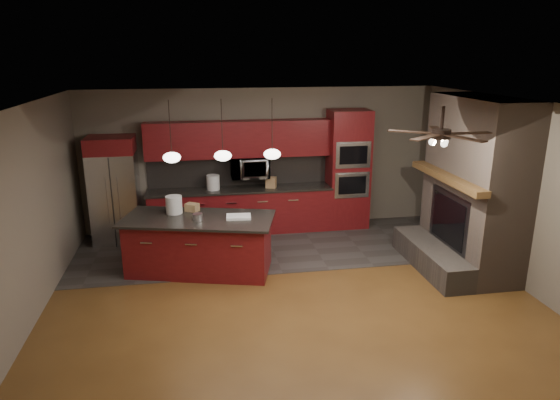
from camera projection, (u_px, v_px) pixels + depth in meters
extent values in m
plane|color=brown|center=(290.00, 291.00, 7.52)|extent=(7.00, 7.00, 0.00)
cube|color=white|center=(291.00, 102.00, 6.72)|extent=(7.00, 6.00, 0.02)
cube|color=#63594F|center=(262.00, 159.00, 9.95)|extent=(7.00, 0.02, 2.80)
cube|color=#63594F|center=(513.00, 191.00, 7.69)|extent=(0.02, 6.00, 2.80)
cube|color=#63594F|center=(29.00, 215.00, 6.55)|extent=(0.02, 6.00, 2.80)
cube|color=#363331|center=(271.00, 246.00, 9.21)|extent=(7.00, 2.40, 0.01)
cube|color=brown|center=(475.00, 185.00, 8.00)|extent=(0.80, 2.00, 2.80)
cube|color=#4E4740|center=(431.00, 257.00, 8.24)|extent=(0.50, 2.00, 0.40)
cube|color=#2D2D30|center=(450.00, 220.00, 8.10)|extent=(0.05, 1.20, 0.95)
cube|color=black|center=(448.00, 221.00, 8.10)|extent=(0.02, 1.00, 0.75)
cube|color=brown|center=(447.00, 178.00, 7.88)|extent=(0.22, 2.10, 0.10)
cube|color=maroon|center=(241.00, 211.00, 9.87)|extent=(3.55, 0.60, 0.86)
cube|color=black|center=(240.00, 189.00, 9.74)|extent=(3.59, 0.64, 0.04)
cube|color=black|center=(238.00, 170.00, 9.91)|extent=(3.55, 0.03, 0.60)
cube|color=maroon|center=(238.00, 139.00, 9.58)|extent=(3.55, 0.35, 0.70)
cube|color=maroon|center=(348.00, 170.00, 10.01)|extent=(0.80, 0.60, 2.38)
cube|color=silver|center=(352.00, 185.00, 9.79)|extent=(0.70, 0.03, 0.52)
cube|color=black|center=(352.00, 185.00, 9.77)|extent=(0.55, 0.02, 0.35)
cube|color=silver|center=(353.00, 155.00, 9.62)|extent=(0.70, 0.03, 0.52)
cube|color=black|center=(354.00, 155.00, 9.60)|extent=(0.55, 0.02, 0.35)
imported|color=silver|center=(250.00, 167.00, 9.70)|extent=(0.73, 0.41, 0.50)
cube|color=silver|center=(115.00, 198.00, 9.29)|extent=(0.85, 0.72, 1.69)
cube|color=#2D2D30|center=(113.00, 203.00, 8.95)|extent=(0.02, 0.02, 1.67)
cube|color=silver|center=(106.00, 201.00, 8.91)|extent=(0.03, 0.03, 0.85)
cube|color=silver|center=(118.00, 201.00, 8.94)|extent=(0.03, 0.03, 0.85)
cube|color=maroon|center=(110.00, 145.00, 9.00)|extent=(0.85, 0.72, 0.30)
cube|color=maroon|center=(199.00, 246.00, 8.08)|extent=(2.40, 1.48, 0.88)
cube|color=black|center=(198.00, 219.00, 7.95)|extent=(2.58, 1.67, 0.04)
cylinder|color=silver|center=(174.00, 205.00, 8.13)|extent=(0.31, 0.31, 0.29)
cylinder|color=silver|center=(198.00, 217.00, 7.81)|extent=(0.18, 0.18, 0.11)
cube|color=white|center=(239.00, 217.00, 7.93)|extent=(0.41, 0.30, 0.04)
cube|color=olive|center=(192.00, 207.00, 8.25)|extent=(0.26, 0.24, 0.13)
cylinder|color=white|center=(213.00, 182.00, 9.61)|extent=(0.33, 0.33, 0.29)
cube|color=#A58055|center=(271.00, 182.00, 9.75)|extent=(0.23, 0.21, 0.21)
cylinder|color=black|center=(170.00, 127.00, 7.22)|extent=(0.01, 0.01, 0.78)
ellipsoid|color=white|center=(172.00, 158.00, 7.35)|extent=(0.26, 0.26, 0.16)
cylinder|color=black|center=(222.00, 126.00, 7.35)|extent=(0.01, 0.01, 0.78)
ellipsoid|color=white|center=(223.00, 156.00, 7.47)|extent=(0.26, 0.26, 0.16)
cylinder|color=black|center=(272.00, 125.00, 7.47)|extent=(0.01, 0.01, 0.78)
ellipsoid|color=white|center=(272.00, 154.00, 7.60)|extent=(0.26, 0.26, 0.16)
cylinder|color=black|center=(443.00, 118.00, 6.30)|extent=(0.04, 0.04, 0.30)
cylinder|color=black|center=(441.00, 134.00, 6.36)|extent=(0.24, 0.24, 0.12)
cube|color=black|center=(469.00, 133.00, 6.42)|extent=(0.60, 0.12, 0.01)
cube|color=black|center=(436.00, 130.00, 6.72)|extent=(0.30, 0.61, 0.01)
cube|color=black|center=(411.00, 132.00, 6.52)|extent=(0.56, 0.45, 0.01)
cube|color=black|center=(426.00, 137.00, 6.10)|extent=(0.56, 0.45, 0.01)
cube|color=black|center=(464.00, 138.00, 6.04)|extent=(0.30, 0.61, 0.01)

